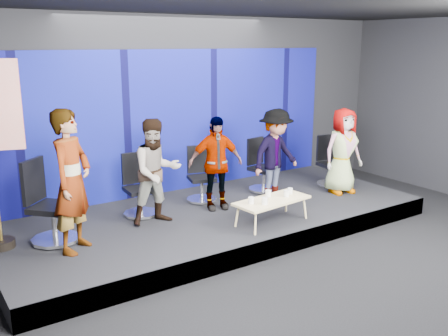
{
  "coord_description": "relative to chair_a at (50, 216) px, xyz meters",
  "views": [
    {
      "loc": [
        -4.23,
        -4.13,
        3.02
      ],
      "look_at": [
        0.12,
        2.4,
        1.04
      ],
      "focal_mm": 40.0,
      "sensor_mm": 36.0,
      "label": 1
    }
  ],
  "objects": [
    {
      "name": "chair_d",
      "position": [
        3.99,
        0.36,
        -0.06
      ],
      "size": [
        0.64,
        0.64,
        0.99
      ],
      "rotation": [
        0.0,
        0.0,
        0.16
      ],
      "color": "silver",
      "rests_on": "riser"
    },
    {
      "name": "panelist_c",
      "position": [
        2.71,
        -0.04,
        0.39
      ],
      "size": [
        0.98,
        0.61,
        1.56
      ],
      "primitive_type": "imported",
      "rotation": [
        0.0,
        0.0,
        -0.27
      ],
      "color": "black",
      "rests_on": "riser"
    },
    {
      "name": "room_walls",
      "position": [
        2.63,
        -2.65,
        1.74
      ],
      "size": [
        10.02,
        8.02,
        3.51
      ],
      "color": "black",
      "rests_on": "ground"
    },
    {
      "name": "riser",
      "position": [
        2.63,
        -0.15,
        -0.54
      ],
      "size": [
        7.0,
        3.0,
        0.3
      ],
      "primitive_type": "cube",
      "color": "black",
      "rests_on": "ground"
    },
    {
      "name": "chair_b",
      "position": [
        1.51,
        0.37,
        -0.06
      ],
      "size": [
        0.6,
        0.6,
        1.0
      ],
      "rotation": [
        0.0,
        0.0,
        -0.06
      ],
      "color": "silver",
      "rests_on": "riser"
    },
    {
      "name": "panelist_b",
      "position": [
        1.59,
        -0.13,
        0.42
      ],
      "size": [
        0.82,
        0.66,
        1.62
      ],
      "primitive_type": "imported",
      "rotation": [
        0.0,
        0.0,
        -0.06
      ],
      "color": "black",
      "rests_on": "riser"
    },
    {
      "name": "chair_a",
      "position": [
        0.0,
        0.0,
        0.0
      ],
      "size": [
        0.94,
        0.94,
        1.18
      ],
      "rotation": [
        0.0,
        0.0,
        0.76
      ],
      "color": "silver",
      "rests_on": "riser"
    },
    {
      "name": "panelist_a",
      "position": [
        0.21,
        -0.46,
        0.57
      ],
      "size": [
        0.82,
        0.81,
        1.91
      ],
      "primitive_type": "imported",
      "rotation": [
        0.0,
        0.0,
        0.76
      ],
      "color": "black",
      "rests_on": "riser"
    },
    {
      "name": "ground",
      "position": [
        2.63,
        -2.65,
        -0.69
      ],
      "size": [
        10.0,
        10.0,
        0.0
      ],
      "primitive_type": "plane",
      "color": "black",
      "rests_on": "ground"
    },
    {
      "name": "mug_c",
      "position": [
        3.09,
        -0.97,
        0.04
      ],
      "size": [
        0.09,
        0.09,
        0.11
      ],
      "primitive_type": "cylinder",
      "color": "silver",
      "rests_on": "coffee_table"
    },
    {
      "name": "mug_d",
      "position": [
        3.33,
        -1.13,
        0.04
      ],
      "size": [
        0.09,
        0.09,
        0.1
      ],
      "primitive_type": "cylinder",
      "color": "silver",
      "rests_on": "coffee_table"
    },
    {
      "name": "panelist_e",
      "position": [
        5.15,
        -0.55,
        0.4
      ],
      "size": [
        0.83,
        0.61,
        1.57
      ],
      "primitive_type": "imported",
      "rotation": [
        0.0,
        0.0,
        -0.15
      ],
      "color": "black",
      "rests_on": "riser"
    },
    {
      "name": "panelist_d",
      "position": [
        3.91,
        -0.14,
        0.41
      ],
      "size": [
        1.12,
        0.75,
        1.6
      ],
      "primitive_type": "imported",
      "rotation": [
        0.0,
        0.0,
        0.16
      ],
      "color": "black",
      "rests_on": "riser"
    },
    {
      "name": "mug_b",
      "position": [
        2.8,
        -1.24,
        0.04
      ],
      "size": [
        0.09,
        0.09,
        0.11
      ],
      "primitive_type": "cylinder",
      "color": "silver",
      "rests_on": "coffee_table"
    },
    {
      "name": "flag_stand",
      "position": [
        -0.5,
        0.12,
        1.02
      ],
      "size": [
        0.59,
        0.35,
        2.67
      ],
      "rotation": [
        0.0,
        0.0,
        -0.29
      ],
      "color": "black",
      "rests_on": "riser"
    },
    {
      "name": "chair_c",
      "position": [
        2.72,
        0.46,
        -0.07
      ],
      "size": [
        0.67,
        0.67,
        0.96
      ],
      "rotation": [
        0.0,
        0.0,
        -0.27
      ],
      "color": "silver",
      "rests_on": "riser"
    },
    {
      "name": "backdrop",
      "position": [
        2.63,
        1.3,
        0.91
      ],
      "size": [
        7.0,
        0.08,
        2.6
      ],
      "primitive_type": "cube",
      "color": "#090758",
      "rests_on": "riser"
    },
    {
      "name": "mug_a",
      "position": [
        2.66,
        -1.1,
        0.04
      ],
      "size": [
        0.09,
        0.09,
        0.1
      ],
      "primitive_type": "cylinder",
      "color": "silver",
      "rests_on": "coffee_table"
    },
    {
      "name": "coffee_table",
      "position": [
        3.05,
        -1.11,
        -0.04
      ],
      "size": [
        1.27,
        0.64,
        0.38
      ],
      "rotation": [
        0.0,
        0.0,
        0.11
      ],
      "color": "tan",
      "rests_on": "riser"
    },
    {
      "name": "mug_e",
      "position": [
        3.47,
        -1.04,
        0.04
      ],
      "size": [
        0.08,
        0.08,
        0.09
      ],
      "primitive_type": "cylinder",
      "color": "silver",
      "rests_on": "coffee_table"
    },
    {
      "name": "chair_e",
      "position": [
        5.33,
        -0.08,
        -0.07
      ],
      "size": [
        0.62,
        0.62,
        0.97
      ],
      "rotation": [
        0.0,
        0.0,
        -0.15
      ],
      "color": "silver",
      "rests_on": "riser"
    }
  ]
}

